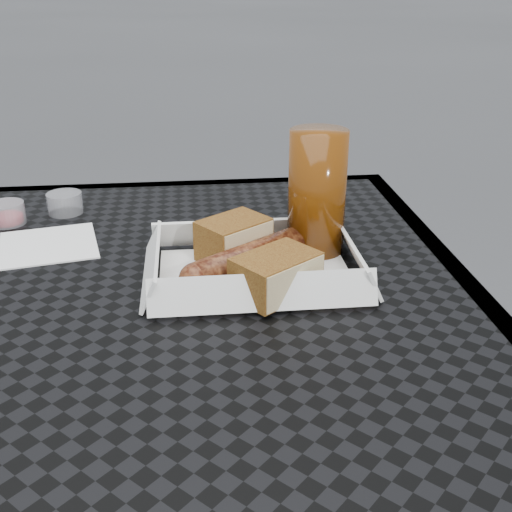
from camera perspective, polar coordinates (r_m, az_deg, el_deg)
The scene contains 10 objects.
patio_table at distance 0.76m, azimuth -11.05°, elevation -8.55°, with size 0.80×0.80×0.74m.
food_tray at distance 0.75m, azimuth -0.08°, elevation -1.63°, with size 0.22×0.15×0.00m, color white.
bratwurst at distance 0.74m, azimuth -0.46°, elevation -0.18°, with size 0.17×0.13×0.04m.
bread_near at distance 0.77m, azimuth -2.00°, elevation 1.49°, with size 0.08×0.06×0.05m, color brown.
bread_far at distance 0.69m, azimuth 1.78°, elevation -1.67°, with size 0.09×0.06×0.05m, color brown.
veg_garnish at distance 0.72m, azimuth 4.68°, elevation -2.30°, with size 0.03×0.03×0.00m.
napkin at distance 0.87m, azimuth -17.98°, elevation 0.94°, with size 0.12×0.12×0.00m, color white.
condiment_cup_sauce at distance 0.96m, azimuth -21.29°, elevation 3.55°, with size 0.05×0.05×0.03m, color maroon.
condiment_cup_empty at distance 0.97m, azimuth -16.63°, elevation 4.53°, with size 0.05×0.05×0.03m, color silver.
drink_glass at distance 0.78m, azimuth 5.44°, elevation 5.55°, with size 0.07×0.07×0.16m, color #542807.
Camera 1 is at (0.08, -0.63, 1.08)m, focal length 45.00 mm.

